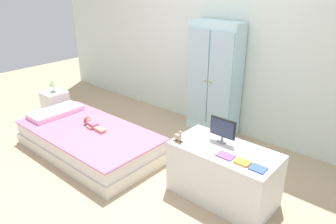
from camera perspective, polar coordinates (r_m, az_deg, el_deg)
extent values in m
cube|color=tan|center=(3.57, -6.17, -10.45)|extent=(10.00, 10.00, 0.02)
cube|color=silver|center=(4.24, 9.18, 14.61)|extent=(6.40, 0.05, 2.70)
cube|color=silver|center=(3.97, -13.83, -6.01)|extent=(1.78, 0.93, 0.13)
cube|color=silver|center=(3.91, -14.02, -4.20)|extent=(1.74, 0.89, 0.15)
cube|color=pink|center=(3.87, -14.14, -3.13)|extent=(1.77, 0.92, 0.02)
cube|color=silver|center=(4.40, -19.44, 0.01)|extent=(0.32, 0.67, 0.06)
cube|color=#D6668E|center=(3.89, -13.27, -2.28)|extent=(0.14, 0.09, 0.06)
cube|color=tan|center=(3.79, -11.88, -3.05)|extent=(0.16, 0.05, 0.04)
cube|color=tan|center=(3.77, -12.34, -3.21)|extent=(0.16, 0.05, 0.04)
cube|color=tan|center=(3.92, -12.59, -2.28)|extent=(0.10, 0.04, 0.03)
cube|color=tan|center=(3.88, -13.92, -2.73)|extent=(0.10, 0.04, 0.03)
sphere|color=tan|center=(3.97, -14.09, -1.61)|extent=(0.09, 0.09, 0.09)
sphere|color=#9E3D2D|center=(3.98, -14.17, -1.53)|extent=(0.10, 0.10, 0.10)
cube|color=white|center=(4.92, -19.44, 1.03)|extent=(0.31, 0.31, 0.43)
cylinder|color=#B7B2AD|center=(4.85, -19.79, 3.47)|extent=(0.07, 0.07, 0.01)
cylinder|color=#B7B2AD|center=(4.84, -19.86, 3.97)|extent=(0.02, 0.02, 0.08)
cone|color=#A8D699|center=(4.81, -19.99, 4.93)|extent=(0.10, 0.10, 0.09)
cube|color=silver|center=(4.18, 8.31, 5.86)|extent=(0.68, 0.27, 1.46)
cube|color=#9DC0C9|center=(4.15, 5.29, 6.39)|extent=(0.32, 0.02, 1.20)
cube|color=#9DC0C9|center=(3.97, 9.26, 5.42)|extent=(0.32, 0.02, 1.20)
sphere|color=gold|center=(4.07, 6.58, 5.48)|extent=(0.02, 0.02, 0.02)
sphere|color=gold|center=(4.03, 7.52, 5.25)|extent=(0.02, 0.02, 0.02)
cube|color=silver|center=(3.06, 9.84, -10.78)|extent=(0.97, 0.51, 0.53)
cylinder|color=#99999E|center=(3.03, 9.61, -5.23)|extent=(0.10, 0.10, 0.01)
cylinder|color=#99999E|center=(3.01, 9.65, -4.73)|extent=(0.02, 0.02, 0.05)
cube|color=black|center=(2.96, 9.80, -2.76)|extent=(0.26, 0.02, 0.18)
cube|color=#28334C|center=(2.95, 9.65, -2.85)|extent=(0.24, 0.01, 0.16)
cube|color=#8E6642|center=(3.00, 1.98, -5.11)|extent=(0.10, 0.01, 0.01)
cube|color=#8E6642|center=(2.98, 1.63, -5.31)|extent=(0.10, 0.01, 0.01)
cube|color=tan|center=(2.97, 1.82, -4.40)|extent=(0.07, 0.03, 0.04)
cylinder|color=tan|center=(2.98, 2.28, -4.98)|extent=(0.01, 0.01, 0.02)
cylinder|color=tan|center=(2.97, 2.03, -5.12)|extent=(0.01, 0.01, 0.02)
cylinder|color=tan|center=(3.01, 1.59, -4.71)|extent=(0.01, 0.01, 0.02)
cylinder|color=tan|center=(2.99, 1.34, -4.85)|extent=(0.01, 0.01, 0.02)
cylinder|color=tan|center=(2.94, 2.25, -4.07)|extent=(0.02, 0.02, 0.02)
sphere|color=tan|center=(2.93, 2.26, -3.72)|extent=(0.03, 0.03, 0.03)
cube|color=#8E51B2|center=(2.80, 10.25, -7.71)|extent=(0.15, 0.11, 0.01)
cube|color=orange|center=(2.74, 13.19, -8.74)|extent=(0.13, 0.10, 0.02)
cube|color=blue|center=(2.69, 15.83, -9.71)|extent=(0.13, 0.11, 0.01)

